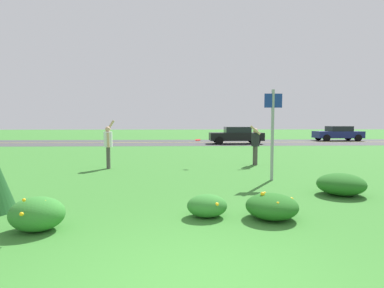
{
  "coord_description": "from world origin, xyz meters",
  "views": [
    {
      "loc": [
        -0.13,
        -3.22,
        1.87
      ],
      "look_at": [
        0.34,
        8.4,
        1.04
      ],
      "focal_mm": 28.89,
      "sensor_mm": 36.0,
      "label": 1
    }
  ],
  "objects_px": {
    "person_catcher_dark_shirt": "(255,143)",
    "car_navy_leftmost": "(338,133)",
    "car_black_center_left": "(236,135)",
    "person_thrower_white_shirt": "(108,143)",
    "sign_post_near_path": "(273,126)",
    "frisbee_red": "(198,140)"
  },
  "relations": [
    {
      "from": "person_catcher_dark_shirt",
      "to": "car_navy_leftmost",
      "type": "bearing_deg",
      "value": 53.35
    },
    {
      "from": "person_catcher_dark_shirt",
      "to": "car_navy_leftmost",
      "type": "height_order",
      "value": "person_catcher_dark_shirt"
    },
    {
      "from": "sign_post_near_path",
      "to": "person_catcher_dark_shirt",
      "type": "bearing_deg",
      "value": 84.64
    },
    {
      "from": "frisbee_red",
      "to": "car_navy_leftmost",
      "type": "distance_m",
      "value": 22.78
    },
    {
      "from": "sign_post_near_path",
      "to": "person_thrower_white_shirt",
      "type": "bearing_deg",
      "value": 154.92
    },
    {
      "from": "sign_post_near_path",
      "to": "car_navy_leftmost",
      "type": "xyz_separation_m",
      "value": [
        12.74,
        20.23,
        -1.0
      ]
    },
    {
      "from": "person_catcher_dark_shirt",
      "to": "frisbee_red",
      "type": "xyz_separation_m",
      "value": [
        -2.53,
        -0.51,
        0.16
      ]
    },
    {
      "from": "person_thrower_white_shirt",
      "to": "person_catcher_dark_shirt",
      "type": "distance_m",
      "value": 6.2
    },
    {
      "from": "person_thrower_white_shirt",
      "to": "car_navy_leftmost",
      "type": "relative_size",
      "value": 0.43
    },
    {
      "from": "sign_post_near_path",
      "to": "car_black_center_left",
      "type": "height_order",
      "value": "sign_post_near_path"
    },
    {
      "from": "sign_post_near_path",
      "to": "person_thrower_white_shirt",
      "type": "relative_size",
      "value": 1.48
    },
    {
      "from": "frisbee_red",
      "to": "car_black_center_left",
      "type": "relative_size",
      "value": 0.05
    },
    {
      "from": "frisbee_red",
      "to": "sign_post_near_path",
      "type": "bearing_deg",
      "value": -54.1
    },
    {
      "from": "car_navy_leftmost",
      "to": "person_thrower_white_shirt",
      "type": "bearing_deg",
      "value": -136.65
    },
    {
      "from": "person_catcher_dark_shirt",
      "to": "frisbee_red",
      "type": "distance_m",
      "value": 2.59
    },
    {
      "from": "car_navy_leftmost",
      "to": "car_black_center_left",
      "type": "relative_size",
      "value": 1.0
    },
    {
      "from": "person_thrower_white_shirt",
      "to": "sign_post_near_path",
      "type": "bearing_deg",
      "value": -25.08
    },
    {
      "from": "person_catcher_dark_shirt",
      "to": "car_black_center_left",
      "type": "distance_m",
      "value": 12.99
    },
    {
      "from": "sign_post_near_path",
      "to": "car_navy_leftmost",
      "type": "distance_m",
      "value": 23.93
    },
    {
      "from": "person_thrower_white_shirt",
      "to": "car_black_center_left",
      "type": "xyz_separation_m",
      "value": [
        7.7,
        13.73,
        -0.28
      ]
    },
    {
      "from": "car_navy_leftmost",
      "to": "car_black_center_left",
      "type": "height_order",
      "value": "same"
    },
    {
      "from": "person_catcher_dark_shirt",
      "to": "person_thrower_white_shirt",
      "type": "bearing_deg",
      "value": -172.28
    }
  ]
}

